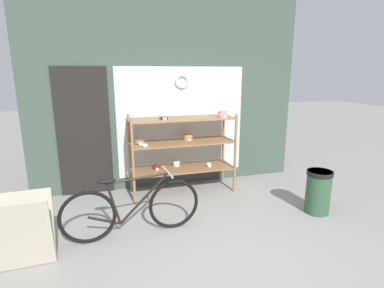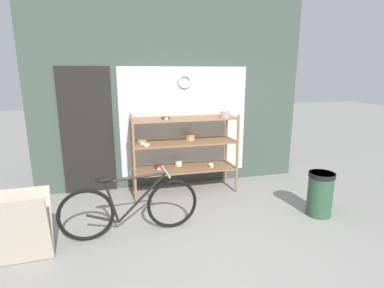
% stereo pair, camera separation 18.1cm
% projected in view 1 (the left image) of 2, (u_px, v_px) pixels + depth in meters
% --- Properties ---
extents(ground_plane, '(30.00, 30.00, 0.00)m').
position_uv_depth(ground_plane, '(216.00, 254.00, 3.39)').
color(ground_plane, gray).
extents(storefront_facade, '(4.73, 0.13, 3.48)m').
position_uv_depth(storefront_facade, '(167.00, 91.00, 5.15)').
color(storefront_facade, '#3D4C42').
rests_on(storefront_facade, ground_plane).
extents(display_case, '(1.74, 0.58, 1.37)m').
position_uv_depth(display_case, '(182.00, 144.00, 5.01)').
color(display_case, '#8E6642').
rests_on(display_case, ground_plane).
extents(bicycle, '(1.73, 0.46, 0.80)m').
position_uv_depth(bicycle, '(132.00, 209.00, 3.71)').
color(bicycle, black).
rests_on(bicycle, ground_plane).
extents(sandwich_board, '(0.55, 0.41, 0.79)m').
position_uv_depth(sandwich_board, '(25.00, 232.00, 3.08)').
color(sandwich_board, '#B2A893').
rests_on(sandwich_board, ground_plane).
extents(trash_bin, '(0.36, 0.36, 0.64)m').
position_uv_depth(trash_bin, '(318.00, 190.00, 4.32)').
color(trash_bin, '#2D5138').
rests_on(trash_bin, ground_plane).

